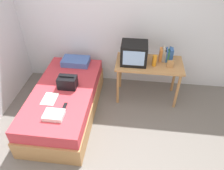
# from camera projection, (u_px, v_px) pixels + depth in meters

# --- Properties ---
(ground_plane) EXTENTS (8.00, 8.00, 0.00)m
(ground_plane) POSITION_uv_depth(u_px,v_px,m) (107.00, 158.00, 3.17)
(ground_plane) COLOR slate
(wall_back) EXTENTS (5.20, 0.10, 2.60)m
(wall_back) POSITION_uv_depth(u_px,v_px,m) (121.00, 20.00, 3.93)
(wall_back) COLOR silver
(wall_back) RESTS_ON ground
(bed) EXTENTS (1.00, 2.00, 0.55)m
(bed) POSITION_uv_depth(u_px,v_px,m) (65.00, 102.00, 3.73)
(bed) COLOR #B27F4C
(bed) RESTS_ON ground
(desk) EXTENTS (1.16, 0.60, 0.77)m
(desk) POSITION_uv_depth(u_px,v_px,m) (149.00, 67.00, 3.84)
(desk) COLOR #B27F4C
(desk) RESTS_ON ground
(tv) EXTENTS (0.44, 0.39, 0.36)m
(tv) POSITION_uv_depth(u_px,v_px,m) (134.00, 53.00, 3.68)
(tv) COLOR black
(tv) RESTS_ON desk
(water_bottle) EXTENTS (0.07, 0.07, 0.20)m
(water_bottle) POSITION_uv_depth(u_px,v_px,m) (154.00, 61.00, 3.65)
(water_bottle) COLOR orange
(water_bottle) RESTS_ON desk
(book_row) EXTENTS (0.22, 0.16, 0.25)m
(book_row) POSITION_uv_depth(u_px,v_px,m) (166.00, 55.00, 3.77)
(book_row) COLOR #CC7233
(book_row) RESTS_ON desk
(picture_frame) EXTENTS (0.11, 0.02, 0.13)m
(picture_frame) POSITION_uv_depth(u_px,v_px,m) (170.00, 64.00, 3.63)
(picture_frame) COLOR #B27F4C
(picture_frame) RESTS_ON desk
(pillow) EXTENTS (0.50, 0.32, 0.11)m
(pillow) POSITION_uv_depth(u_px,v_px,m) (76.00, 61.00, 4.13)
(pillow) COLOR #4766AD
(pillow) RESTS_ON bed
(handbag) EXTENTS (0.30, 0.20, 0.22)m
(handbag) POSITION_uv_depth(u_px,v_px,m) (67.00, 82.00, 3.54)
(handbag) COLOR black
(handbag) RESTS_ON bed
(magazine) EXTENTS (0.21, 0.29, 0.01)m
(magazine) POSITION_uv_depth(u_px,v_px,m) (50.00, 99.00, 3.37)
(magazine) COLOR white
(magazine) RESTS_ON bed
(remote_dark) EXTENTS (0.04, 0.16, 0.02)m
(remote_dark) POSITION_uv_depth(u_px,v_px,m) (65.00, 107.00, 3.22)
(remote_dark) COLOR black
(remote_dark) RESTS_ON bed
(folded_towel) EXTENTS (0.28, 0.22, 0.06)m
(folded_towel) POSITION_uv_depth(u_px,v_px,m) (54.00, 115.00, 3.06)
(folded_towel) COLOR white
(folded_towel) RESTS_ON bed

